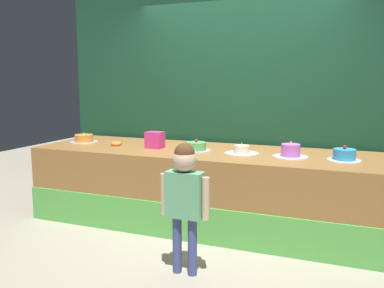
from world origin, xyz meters
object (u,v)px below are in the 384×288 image
(cake_right, at_px, (344,155))
(child_figure, at_px, (185,191))
(cake_left, at_px, (196,147))
(cake_center_left, at_px, (242,151))
(cake_center_right, at_px, (291,152))
(donut, at_px, (116,144))
(cake_far_left, at_px, (84,139))
(pink_box, at_px, (155,140))

(cake_right, bearing_deg, child_figure, -134.91)
(cake_left, distance_m, cake_center_left, 0.50)
(cake_left, relative_size, cake_center_right, 0.92)
(cake_right, bearing_deg, cake_left, -179.79)
(donut, bearing_deg, cake_right, 0.20)
(cake_far_left, bearing_deg, child_figure, -33.20)
(pink_box, height_order, cake_center_left, pink_box)
(cake_left, bearing_deg, pink_box, 179.54)
(cake_left, bearing_deg, child_figure, -73.06)
(pink_box, xyz_separation_m, donut, (-0.50, -0.01, -0.07))
(cake_far_left, height_order, cake_center_left, cake_far_left)
(cake_center_left, bearing_deg, cake_far_left, 178.51)
(cake_far_left, distance_m, cake_left, 1.50)
(donut, bearing_deg, cake_center_left, 0.52)
(donut, height_order, cake_right, cake_right)
(pink_box, bearing_deg, cake_far_left, 176.65)
(cake_center_left, bearing_deg, cake_right, -0.29)
(cake_right, bearing_deg, pink_box, -179.95)
(cake_center_left, xyz_separation_m, cake_center_right, (0.50, -0.01, 0.02))
(cake_left, xyz_separation_m, cake_center_left, (0.50, 0.01, -0.01))
(pink_box, height_order, cake_right, pink_box)
(pink_box, distance_m, cake_far_left, 1.00)
(donut, xyz_separation_m, cake_center_left, (1.50, 0.01, 0.01))
(cake_center_left, bearing_deg, cake_left, -178.79)
(cake_center_left, relative_size, cake_center_right, 1.02)
(cake_far_left, bearing_deg, pink_box, -3.35)
(child_figure, relative_size, donut, 8.50)
(cake_right, bearing_deg, donut, -179.80)
(donut, xyz_separation_m, cake_far_left, (-0.50, 0.07, 0.02))
(pink_box, bearing_deg, cake_right, 0.05)
(donut, xyz_separation_m, cake_right, (2.50, 0.01, 0.03))
(child_figure, height_order, pink_box, child_figure)
(child_figure, bearing_deg, cake_right, 45.09)
(cake_left, height_order, cake_right, cake_right)
(pink_box, height_order, donut, pink_box)
(child_figure, xyz_separation_m, cake_far_left, (-1.85, 1.21, 0.16))
(cake_center_left, bearing_deg, child_figure, -97.39)
(child_figure, height_order, donut, child_figure)
(donut, distance_m, cake_far_left, 0.50)
(child_figure, xyz_separation_m, cake_left, (-0.35, 1.15, 0.16))
(pink_box, relative_size, cake_right, 0.60)
(cake_center_right, bearing_deg, pink_box, 179.83)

